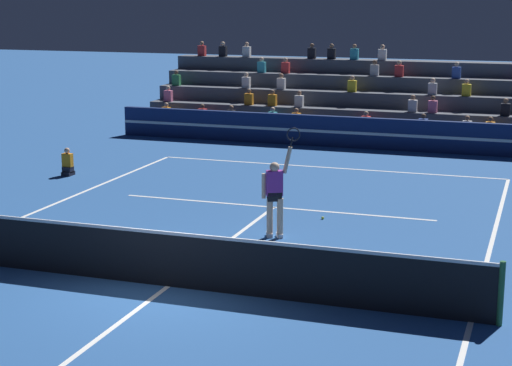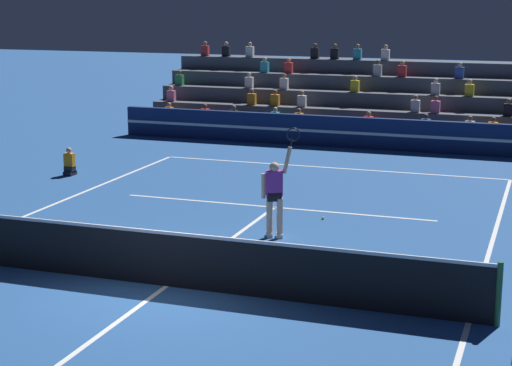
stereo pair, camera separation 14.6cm
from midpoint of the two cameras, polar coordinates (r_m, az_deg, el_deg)
ground_plane at (r=16.11m, az=-6.13°, el=-6.86°), size 120.00×120.00×0.00m
court_lines at (r=16.11m, az=-6.13°, el=-6.85°), size 11.10×23.90×0.01m
tennis_net at (r=15.94m, az=-6.18°, el=-5.02°), size 12.00×0.10×1.10m
sponsor_banner_wall at (r=30.54m, az=6.40°, el=3.37°), size 18.00×0.26×1.10m
bleacher_stand at (r=34.16m, az=7.82°, el=5.08°), size 17.66×4.75×3.38m
ball_kid_courtside at (r=26.30m, az=-12.60°, el=1.21°), size 0.30×0.36×0.84m
tennis_player at (r=18.95m, az=1.06°, el=-0.75°), size 0.81×0.44×2.50m
tennis_ball at (r=20.74m, az=4.27°, el=-2.34°), size 0.07×0.07×0.07m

